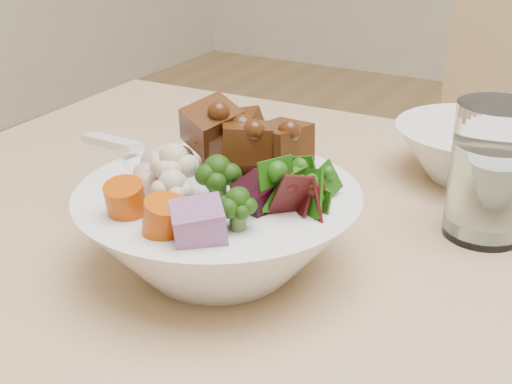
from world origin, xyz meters
TOP-DOWN VIEW (x-y plane):
  - food_bowl at (-0.48, -0.10)m, footprint 0.23×0.23m
  - soup_spoon at (-0.58, -0.08)m, footprint 0.13×0.07m
  - water_glass at (-0.31, 0.06)m, footprint 0.07×0.07m
  - side_bowl at (-0.35, 0.19)m, footprint 0.17×0.17m

SIDE VIEW (x-z plane):
  - side_bowl at x=-0.35m, z-range 0.68..0.74m
  - food_bowl at x=-0.48m, z-range 0.66..0.78m
  - water_glass at x=-0.31m, z-range 0.68..0.80m
  - soup_spoon at x=-0.58m, z-range 0.74..0.76m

